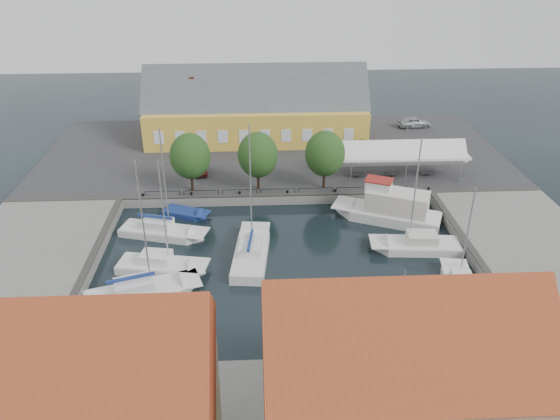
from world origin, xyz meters
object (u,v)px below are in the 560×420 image
object	(u,v)px
tent_canopy	(403,154)
east_boat_b	(417,247)
car_silver	(414,122)
center_sailboat	(251,254)
west_boat_a	(162,233)
trawler	(391,211)
car_red	(197,166)
west_boat_c	(161,267)
west_boat_d	(140,294)
launch_nw	(186,214)
east_boat_c	(460,289)
warehouse	(252,112)
launch_sw	(128,351)

from	to	relation	value
tent_canopy	east_boat_b	distance (m)	14.48
car_silver	center_sailboat	size ratio (longest dim) A/B	0.36
west_boat_a	car_silver	bearing A→B (deg)	40.64
trawler	car_red	bearing A→B (deg)	151.70
car_silver	car_red	distance (m)	32.16
center_sailboat	west_boat_c	xyz separation A→B (m)	(-7.68, -1.54, -0.10)
car_silver	west_boat_d	distance (m)	48.22
tent_canopy	west_boat_a	world-z (taller)	west_boat_a
east_boat_b	launch_nw	distance (m)	22.90
east_boat_b	west_boat_a	xyz separation A→B (m)	(-23.38, 3.70, 0.01)
car_red	east_boat_b	xyz separation A→B (m)	(21.01, -16.26, -1.43)
west_boat_a	car_red	bearing A→B (deg)	79.30
car_silver	east_boat_c	distance (m)	37.59
west_boat_a	west_boat_d	world-z (taller)	west_boat_d
east_boat_c	west_boat_d	xyz separation A→B (m)	(-25.32, 0.60, 0.01)
tent_canopy	center_sailboat	xyz separation A→B (m)	(-16.82, -14.60, -3.32)
warehouse	car_red	bearing A→B (deg)	-118.54
east_boat_c	west_boat_a	distance (m)	27.02
tent_canopy	trawler	xyz separation A→B (m)	(-3.06, -8.36, -2.67)
west_boat_a	west_boat_c	size ratio (longest dim) A/B	1.06
car_red	west_boat_d	xyz separation A→B (m)	(-2.70, -22.21, -1.42)
warehouse	center_sailboat	size ratio (longest dim) A/B	2.27
car_red	trawler	size ratio (longest dim) A/B	0.38
tent_canopy	east_boat_c	size ratio (longest dim) A/B	1.49
warehouse	car_red	world-z (taller)	warehouse
tent_canopy	west_boat_a	xyz separation A→B (m)	(-25.25, -10.24, -3.41)
car_silver	east_boat_b	bearing A→B (deg)	159.00
car_silver	tent_canopy	bearing A→B (deg)	153.59
east_boat_b	west_boat_d	xyz separation A→B (m)	(-23.70, -5.96, 0.01)
east_boat_c	launch_sw	bearing A→B (deg)	-167.15
east_boat_c	west_boat_d	distance (m)	25.33
west_boat_a	trawler	bearing A→B (deg)	4.86
center_sailboat	east_boat_b	distance (m)	14.97
tent_canopy	east_boat_c	xyz separation A→B (m)	(-0.25, -20.50, -3.42)
east_boat_b	west_boat_a	size ratio (longest dim) A/B	0.99
center_sailboat	east_boat_b	size ratio (longest dim) A/B	1.13
warehouse	east_boat_c	distance (m)	38.27
warehouse	west_boat_c	distance (m)	31.30
tent_canopy	east_boat_c	distance (m)	20.78
trawler	west_boat_a	xyz separation A→B (m)	(-22.19, -1.89, -0.74)
tent_canopy	west_boat_a	size ratio (longest dim) A/B	1.25
west_boat_c	launch_sw	bearing A→B (deg)	-94.46
warehouse	launch_sw	bearing A→B (deg)	-102.24
center_sailboat	west_boat_c	bearing A→B (deg)	-168.67
east_boat_c	center_sailboat	bearing A→B (deg)	160.43
tent_canopy	car_red	distance (m)	23.08
car_red	launch_nw	xyz separation A→B (m)	(-0.57, -8.57, -1.60)
center_sailboat	launch_sw	distance (m)	14.37
warehouse	trawler	distance (m)	26.24
west_boat_c	launch_sw	size ratio (longest dim) A/B	2.27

